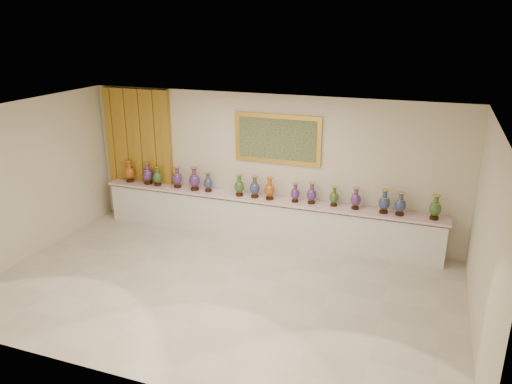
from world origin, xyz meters
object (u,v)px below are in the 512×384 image
counter (264,218)px  vase_2 (157,177)px  vase_1 (148,175)px  vase_0 (130,172)px

counter → vase_2: size_ratio=16.55×
counter → vase_1: bearing=-179.6°
counter → vase_1: (-2.74, -0.02, 0.68)m
vase_1 → counter: bearing=0.4°
vase_0 → vase_2: size_ratio=1.14×
vase_0 → vase_1: vase_0 is taller
counter → vase_2: vase_2 is taller
counter → vase_2: 2.57m
vase_2 → vase_1: bearing=175.3°
vase_0 → vase_1: size_ratio=1.03×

